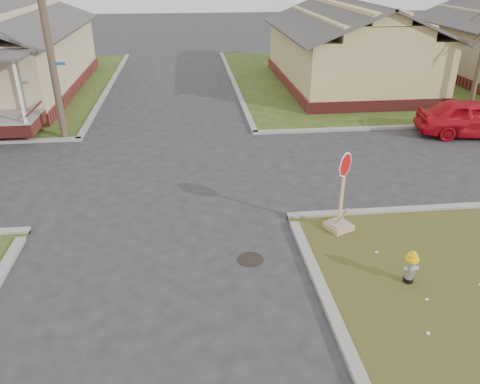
{
  "coord_description": "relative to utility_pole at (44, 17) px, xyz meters",
  "views": [
    {
      "loc": [
        0.9,
        -9.86,
        6.52
      ],
      "look_at": [
        2.11,
        1.0,
        1.1
      ],
      "focal_mm": 35.0,
      "sensor_mm": 36.0,
      "label": 1
    }
  ],
  "objects": [
    {
      "name": "ground",
      "position": [
        4.2,
        -8.9,
        -4.66
      ],
      "size": [
        120.0,
        120.0,
        0.0
      ],
      "primitive_type": "plane",
      "color": "#28292B",
      "rests_on": "ground"
    },
    {
      "name": "curbs",
      "position": [
        4.2,
        -3.9,
        -4.66
      ],
      "size": [
        80.0,
        40.0,
        0.12
      ],
      "primitive_type": null,
      "color": "gray",
      "rests_on": "ground"
    },
    {
      "name": "manhole",
      "position": [
        6.4,
        -9.4,
        -4.66
      ],
      "size": [
        0.64,
        0.64,
        0.01
      ],
      "primitive_type": "cylinder",
      "color": "black",
      "rests_on": "ground"
    },
    {
      "name": "side_house_yellow",
      "position": [
        14.2,
        7.6,
        -2.47
      ],
      "size": [
        7.6,
        11.6,
        4.7
      ],
      "color": "maroon",
      "rests_on": "ground"
    },
    {
      "name": "utility_pole",
      "position": [
        0.0,
        0.0,
        0.0
      ],
      "size": [
        1.8,
        0.28,
        9.0
      ],
      "color": "#483629",
      "rests_on": "ground"
    },
    {
      "name": "tree_mid_right",
      "position": [
        18.2,
        1.3,
        -2.51
      ],
      "size": [
        0.22,
        0.22,
        4.2
      ],
      "primitive_type": "cylinder",
      "color": "#483629",
      "rests_on": "verge_far_right"
    },
    {
      "name": "fire_hydrant",
      "position": [
        9.79,
        -10.72,
        -4.17
      ],
      "size": [
        0.3,
        0.3,
        0.81
      ],
      "rotation": [
        0.0,
        0.0,
        -0.04
      ],
      "color": "black",
      "rests_on": "ground"
    },
    {
      "name": "stop_sign",
      "position": [
        8.93,
        -8.29,
        -4.13
      ],
      "size": [
        0.63,
        0.61,
        2.21
      ],
      "rotation": [
        0.0,
        0.0,
        0.41
      ],
      "color": "tan",
      "rests_on": "ground"
    },
    {
      "name": "red_sedan",
      "position": [
        16.61,
        -1.49,
        -3.91
      ],
      "size": [
        4.64,
        2.52,
        1.5
      ],
      "primitive_type": "imported",
      "rotation": [
        0.0,
        0.0,
        1.39
      ],
      "color": "red",
      "rests_on": "ground"
    }
  ]
}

